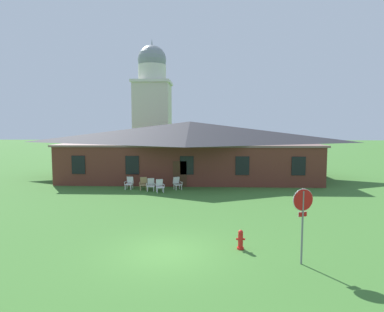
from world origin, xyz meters
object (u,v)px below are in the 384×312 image
Objects in this scene: stop_sign at (303,211)px; fire_hydrant at (241,240)px; lawn_chair_right_end at (177,183)px; lawn_chair_near_door at (144,183)px; lawn_chair_left_end at (151,184)px; lawn_chair_middle at (160,185)px; lawn_chair_by_porch at (129,183)px.

stop_sign reaches higher than fire_hydrant.
stop_sign is 14.76m from lawn_chair_right_end.
lawn_chair_near_door is 1.00× the size of lawn_chair_left_end.
lawn_chair_left_end is at bearing -159.93° from lawn_chair_right_end.
lawn_chair_middle is 12.11m from fire_hydrant.
lawn_chair_left_end is (0.65, -0.50, 0.00)m from lawn_chair_near_door.
lawn_chair_left_end is at bearing 115.94° from fire_hydrant.
fire_hydrant is (7.40, -12.19, -0.12)m from lawn_chair_by_porch.
stop_sign is at bearing -33.33° from fire_hydrant.
stop_sign is 2.87× the size of lawn_chair_middle.
fire_hydrant is at bearing -73.37° from lawn_chair_right_end.
lawn_chair_near_door is (1.15, -0.20, 0.00)m from lawn_chair_by_porch.
stop_sign is 15.76m from lawn_chair_near_door.
lawn_chair_middle is at bearing -23.34° from lawn_chair_by_porch.
stop_sign is at bearing -59.28° from lawn_chair_left_end.
lawn_chair_left_end is 0.84m from lawn_chair_middle.
stop_sign reaches higher than lawn_chair_left_end.
lawn_chair_right_end is at bearing 20.07° from lawn_chair_left_end.
fire_hydrant is at bearing -66.37° from lawn_chair_middle.
lawn_chair_near_door is 13.52m from fire_hydrant.
stop_sign is at bearing -58.17° from lawn_chair_near_door.
lawn_chair_left_end is 2.07m from lawn_chair_right_end.
lawn_chair_middle is 1.64m from lawn_chair_right_end.
stop_sign is 2.87× the size of lawn_chair_left_end.
fire_hydrant is (-2.03, 1.34, -1.57)m from stop_sign.
stop_sign is 16.56m from lawn_chair_by_porch.
lawn_chair_left_end is (1.80, -0.70, 0.00)m from lawn_chair_by_porch.
lawn_chair_by_porch is at bearing 121.24° from fire_hydrant.
fire_hydrant is (4.86, -11.10, -0.12)m from lawn_chair_middle.
lawn_chair_near_door and lawn_chair_middle have the same top height.
stop_sign is at bearing -67.25° from lawn_chair_right_end.
lawn_chair_near_door is at bearing 142.55° from lawn_chair_left_end.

